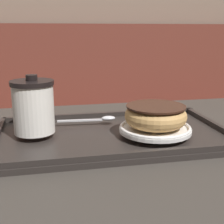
% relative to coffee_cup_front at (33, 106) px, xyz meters
% --- Properties ---
extents(booth_bench, '(1.69, 0.44, 1.00)m').
position_rel_coffee_cup_front_xyz_m(booth_bench, '(0.31, 0.85, -0.49)').
color(booth_bench, brown).
rests_on(booth_bench, ground_plane).
extents(cafe_table, '(1.01, 0.72, 0.72)m').
position_rel_coffee_cup_front_xyz_m(cafe_table, '(0.18, -0.01, -0.24)').
color(cafe_table, '#38332D').
rests_on(cafe_table, ground_plane).
extents(serving_tray, '(0.53, 0.31, 0.02)m').
position_rel_coffee_cup_front_xyz_m(serving_tray, '(0.18, -0.01, -0.08)').
color(serving_tray, '#282321').
rests_on(serving_tray, cafe_table).
extents(coffee_cup_front, '(0.10, 0.10, 0.13)m').
position_rel_coffee_cup_front_xyz_m(coffee_cup_front, '(0.00, 0.00, 0.00)').
color(coffee_cup_front, white).
rests_on(coffee_cup_front, serving_tray).
extents(plate_with_chocolate_donut, '(0.16, 0.16, 0.01)m').
position_rel_coffee_cup_front_xyz_m(plate_with_chocolate_donut, '(0.27, -0.05, -0.05)').
color(plate_with_chocolate_donut, white).
rests_on(plate_with_chocolate_donut, serving_tray).
extents(donut_chocolate_glazed, '(0.14, 0.14, 0.05)m').
position_rel_coffee_cup_front_xyz_m(donut_chocolate_glazed, '(0.27, -0.05, -0.02)').
color(donut_chocolate_glazed, tan).
rests_on(donut_chocolate_glazed, plate_with_chocolate_donut).
extents(spoon, '(0.15, 0.03, 0.01)m').
position_rel_coffee_cup_front_xyz_m(spoon, '(0.16, 0.06, -0.06)').
color(spoon, silver).
rests_on(spoon, serving_tray).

